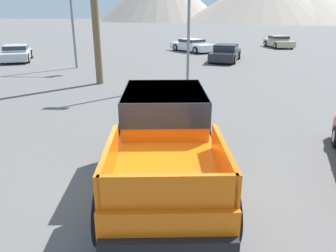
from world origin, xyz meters
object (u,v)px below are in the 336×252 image
Objects in this scene: orange_pickup_truck at (165,135)px; parked_car_dark at (226,53)px; parked_car_tan at (279,42)px; parked_car_silver at (17,53)px; traffic_light_main at (89,0)px; parked_car_white at (192,45)px.

orange_pickup_truck reaches higher than parked_car_dark.
parked_car_tan is 0.92× the size of parked_car_silver.
parked_car_tan is at bearing 41.91° from traffic_light_main.
orange_pickup_truck is at bearing 61.98° from parked_car_tan.
parked_car_white is at bearing 83.24° from orange_pickup_truck.
parked_car_dark is (2.43, -5.99, 0.03)m from parked_car_white.
parked_car_dark is at bearing -17.10° from parked_car_silver.
traffic_light_main is at bearing 15.35° from parked_car_white.
parked_car_silver is at bearing 17.27° from parked_car_tan.
parked_car_white is (-9.00, -4.25, -0.01)m from parked_car_tan.
orange_pickup_truck is 1.14× the size of parked_car_silver.
traffic_light_main is (6.67, -2.90, 3.60)m from parked_car_silver.
parked_car_tan is 12.16m from parked_car_dark.
parked_car_dark is at bearing 22.77° from traffic_light_main.
parked_car_dark is at bearing 75.32° from orange_pickup_truck.
parked_car_white is 0.99× the size of parked_car_dark.
traffic_light_main reaches higher than parked_car_silver.
orange_pickup_truck reaches higher than parked_car_tan.
parked_car_dark is (15.76, 0.92, 0.01)m from parked_car_silver.
traffic_light_main is (-5.77, 15.09, 3.10)m from orange_pickup_truck.
orange_pickup_truck is at bearing -75.76° from parked_car_silver.
parked_car_silver is 15.01m from parked_car_white.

